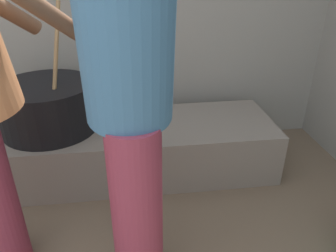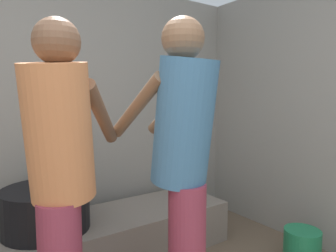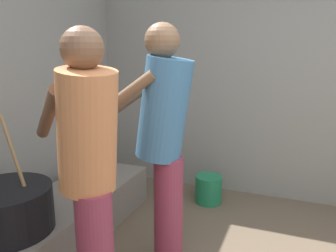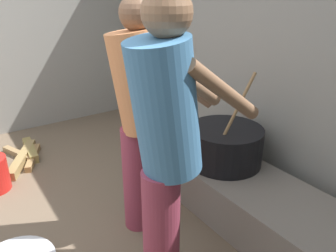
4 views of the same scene
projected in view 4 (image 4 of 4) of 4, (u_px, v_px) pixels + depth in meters
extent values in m
cube|color=gray|center=(253.00, 53.00, 2.83)|extent=(4.81, 0.20, 2.24)
cube|color=slate|center=(262.00, 209.00, 2.40)|extent=(1.97, 0.60, 0.35)
cylinder|color=black|center=(225.00, 145.00, 2.63)|extent=(0.58, 0.58, 0.29)
cylinder|color=#937047|center=(238.00, 107.00, 2.42)|extent=(0.09, 0.25, 0.51)
cylinder|color=#8C3347|center=(161.00, 237.00, 1.81)|extent=(0.20, 0.20, 0.80)
cylinder|color=teal|center=(165.00, 109.00, 1.54)|extent=(0.32, 0.41, 0.68)
sphere|color=brown|center=(167.00, 12.00, 1.38)|extent=(0.22, 0.22, 0.22)
cylinder|color=brown|center=(225.00, 92.00, 1.55)|extent=(0.10, 0.49, 0.37)
cylinder|color=brown|center=(187.00, 80.00, 1.75)|extent=(0.10, 0.49, 0.37)
cylinder|color=#8C3347|center=(137.00, 179.00, 2.37)|extent=(0.20, 0.20, 0.78)
cylinder|color=#D17F4C|center=(138.00, 82.00, 2.09)|extent=(0.47, 0.49, 0.67)
sphere|color=brown|center=(137.00, 13.00, 1.93)|extent=(0.22, 0.22, 0.22)
cylinder|color=brown|center=(175.00, 78.00, 1.93)|extent=(0.35, 0.42, 0.36)
cylinder|color=brown|center=(176.00, 67.00, 2.18)|extent=(0.35, 0.42, 0.36)
cube|color=olive|center=(30.00, 150.00, 3.54)|extent=(0.52, 0.12, 0.08)
cube|color=#91724A|center=(20.00, 155.00, 3.47)|extent=(0.49, 0.24, 0.06)
cube|color=olive|center=(22.00, 159.00, 3.37)|extent=(0.68, 0.42, 0.08)
cube|color=olive|center=(33.00, 157.00, 3.42)|extent=(0.50, 0.27, 0.06)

